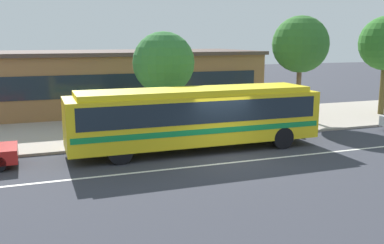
{
  "coord_description": "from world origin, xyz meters",
  "views": [
    {
      "loc": [
        -7.35,
        -16.06,
        4.92
      ],
      "look_at": [
        -0.94,
        1.59,
        1.3
      ],
      "focal_mm": 40.34,
      "sensor_mm": 36.0,
      "label": 1
    }
  ],
  "objects_px": {
    "transit_bus": "(196,115)",
    "bus_stop_sign": "(257,105)",
    "street_tree_mid_block": "(301,45)",
    "pedestrian_waiting_near_sign": "(281,111)",
    "pedestrian_walking_along_curb": "(249,110)",
    "street_tree_near_stop": "(164,63)"
  },
  "relations": [
    {
      "from": "bus_stop_sign",
      "to": "street_tree_mid_block",
      "type": "distance_m",
      "value": 6.17
    },
    {
      "from": "pedestrian_waiting_near_sign",
      "to": "bus_stop_sign",
      "type": "relative_size",
      "value": 0.72
    },
    {
      "from": "pedestrian_waiting_near_sign",
      "to": "pedestrian_walking_along_curb",
      "type": "relative_size",
      "value": 1.01
    },
    {
      "from": "bus_stop_sign",
      "to": "street_tree_mid_block",
      "type": "relative_size",
      "value": 0.38
    },
    {
      "from": "transit_bus",
      "to": "street_tree_near_stop",
      "type": "bearing_deg",
      "value": 92.06
    },
    {
      "from": "transit_bus",
      "to": "pedestrian_waiting_near_sign",
      "type": "bearing_deg",
      "value": 22.0
    },
    {
      "from": "pedestrian_waiting_near_sign",
      "to": "pedestrian_walking_along_curb",
      "type": "height_order",
      "value": "pedestrian_waiting_near_sign"
    },
    {
      "from": "bus_stop_sign",
      "to": "transit_bus",
      "type": "bearing_deg",
      "value": -157.27
    },
    {
      "from": "street_tree_near_stop",
      "to": "transit_bus",
      "type": "bearing_deg",
      "value": -87.94
    },
    {
      "from": "transit_bus",
      "to": "street_tree_near_stop",
      "type": "xyz_separation_m",
      "value": [
        -0.16,
        4.46,
        2.04
      ]
    },
    {
      "from": "transit_bus",
      "to": "pedestrian_waiting_near_sign",
      "type": "xyz_separation_m",
      "value": [
        5.81,
        2.35,
        -0.52
      ]
    },
    {
      "from": "street_tree_near_stop",
      "to": "street_tree_mid_block",
      "type": "height_order",
      "value": "street_tree_mid_block"
    },
    {
      "from": "transit_bus",
      "to": "street_tree_near_stop",
      "type": "height_order",
      "value": "street_tree_near_stop"
    },
    {
      "from": "street_tree_near_stop",
      "to": "pedestrian_waiting_near_sign",
      "type": "bearing_deg",
      "value": -19.51
    },
    {
      "from": "street_tree_mid_block",
      "to": "transit_bus",
      "type": "bearing_deg",
      "value": -150.87
    },
    {
      "from": "pedestrian_waiting_near_sign",
      "to": "bus_stop_sign",
      "type": "bearing_deg",
      "value": -159.58
    },
    {
      "from": "transit_bus",
      "to": "bus_stop_sign",
      "type": "height_order",
      "value": "transit_bus"
    },
    {
      "from": "pedestrian_walking_along_curb",
      "to": "bus_stop_sign",
      "type": "distance_m",
      "value": 1.79
    },
    {
      "from": "pedestrian_walking_along_curb",
      "to": "bus_stop_sign",
      "type": "xyz_separation_m",
      "value": [
        -0.42,
        -1.66,
        0.53
      ]
    },
    {
      "from": "pedestrian_walking_along_curb",
      "to": "street_tree_mid_block",
      "type": "height_order",
      "value": "street_tree_mid_block"
    },
    {
      "from": "street_tree_mid_block",
      "to": "pedestrian_waiting_near_sign",
      "type": "bearing_deg",
      "value": -138.11
    },
    {
      "from": "street_tree_near_stop",
      "to": "street_tree_mid_block",
      "type": "relative_size",
      "value": 0.84
    }
  ]
}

